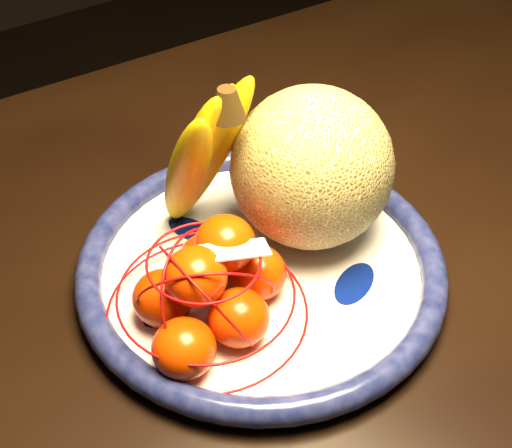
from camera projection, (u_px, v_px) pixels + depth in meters
dining_table at (338, 255)px, 0.92m from camera, size 1.57×0.98×0.77m
fruit_bowl at (261, 266)px, 0.77m from camera, size 0.40×0.40×0.03m
cantaloupe at (312, 168)px, 0.75m from camera, size 0.18×0.18×0.18m
banana_bunch at (198, 153)px, 0.74m from camera, size 0.13×0.14×0.21m
mandarin_bag at (210, 289)px, 0.69m from camera, size 0.24×0.24×0.13m
price_tag at (231, 251)px, 0.66m from camera, size 0.08×0.05×0.01m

